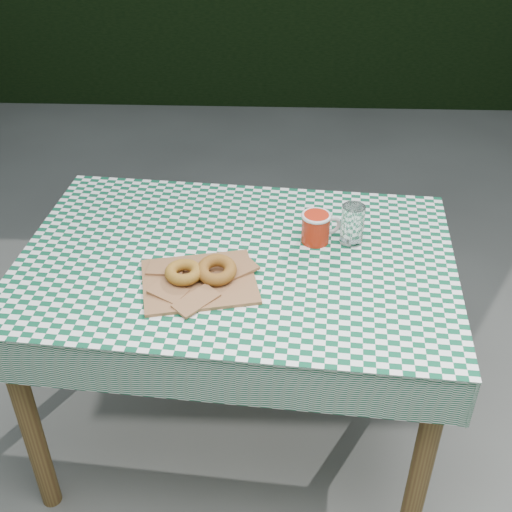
{
  "coord_description": "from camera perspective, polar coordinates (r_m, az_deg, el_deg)",
  "views": [
    {
      "loc": [
        0.16,
        -1.64,
        1.84
      ],
      "look_at": [
        0.1,
        -0.14,
        0.79
      ],
      "focal_mm": 45.59,
      "sensor_mm": 36.0,
      "label": 1
    }
  ],
  "objects": [
    {
      "name": "bagel_back",
      "position": [
        1.77,
        -3.48,
        -1.23
      ],
      "size": [
        0.12,
        0.12,
        0.03
      ],
      "primitive_type": "torus",
      "rotation": [
        0.0,
        0.0,
        -0.05
      ],
      "color": "brown",
      "rests_on": "paper_bag"
    },
    {
      "name": "paper_bag",
      "position": [
        1.78,
        -5.01,
        -2.16
      ],
      "size": [
        0.35,
        0.3,
        0.02
      ],
      "primitive_type": "cube",
      "rotation": [
        0.0,
        0.0,
        0.21
      ],
      "color": "#976942",
      "rests_on": "tablecloth"
    },
    {
      "name": "tablecloth",
      "position": [
        1.88,
        -1.75,
        -0.15
      ],
      "size": [
        1.32,
        0.95,
        0.01
      ],
      "primitive_type": "cube",
      "rotation": [
        0.0,
        0.0,
        -0.08
      ],
      "color": "#0B4A2F",
      "rests_on": "table"
    },
    {
      "name": "bagel_front",
      "position": [
        1.77,
        -6.37,
        -1.42
      ],
      "size": [
        0.12,
        0.12,
        0.03
      ],
      "primitive_type": "torus",
      "rotation": [
        0.0,
        0.0,
        0.16
      ],
      "color": "olive",
      "rests_on": "paper_bag"
    },
    {
      "name": "ground",
      "position": [
        2.47,
        -2.35,
        -13.02
      ],
      "size": [
        60.0,
        60.0,
        0.0
      ],
      "primitive_type": "plane",
      "color": "#484843",
      "rests_on": "ground"
    },
    {
      "name": "coffee_mug",
      "position": [
        1.93,
        5.26,
        2.47
      ],
      "size": [
        0.21,
        0.21,
        0.09
      ],
      "primitive_type": null,
      "rotation": [
        0.0,
        0.0,
        0.33
      ],
      "color": "#AB200B",
      "rests_on": "tablecloth"
    },
    {
      "name": "table",
      "position": [
        2.12,
        -1.57,
        -8.5
      ],
      "size": [
        1.3,
        0.92,
        0.75
      ],
      "primitive_type": "cube",
      "rotation": [
        0.0,
        0.0,
        -0.08
      ],
      "color": "brown",
      "rests_on": "ground"
    },
    {
      "name": "drinking_glass",
      "position": [
        1.93,
        8.45,
        2.75
      ],
      "size": [
        0.07,
        0.07,
        0.12
      ],
      "primitive_type": "cylinder",
      "rotation": [
        0.0,
        0.0,
        0.06
      ],
      "color": "white",
      "rests_on": "tablecloth"
    }
  ]
}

